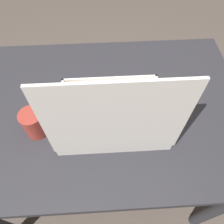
% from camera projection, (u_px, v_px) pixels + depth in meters
% --- Properties ---
extents(ground_plane, '(8.00, 8.00, 0.00)m').
position_uv_depth(ground_plane, '(105.00, 172.00, 1.47)').
color(ground_plane, '#564C44').
extents(dining_table, '(1.12, 0.74, 0.77)m').
position_uv_depth(dining_table, '(101.00, 122.00, 0.93)').
color(dining_table, '#2D2D33').
rests_on(dining_table, ground_plane).
extents(donut_box, '(0.37, 0.30, 0.35)m').
position_uv_depth(donut_box, '(112.00, 116.00, 0.72)').
color(donut_box, silver).
rests_on(donut_box, dining_table).
extents(coffee_mug, '(0.08, 0.08, 0.10)m').
position_uv_depth(coffee_mug, '(34.00, 123.00, 0.73)').
color(coffee_mug, '#A3382D').
rests_on(coffee_mug, dining_table).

